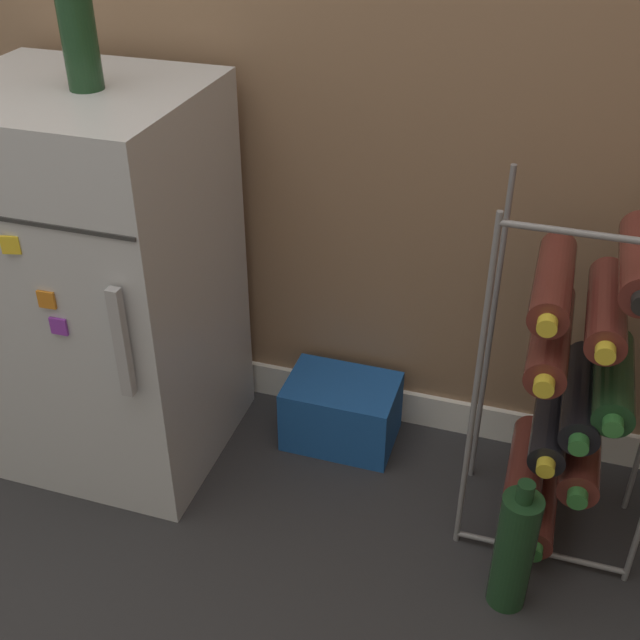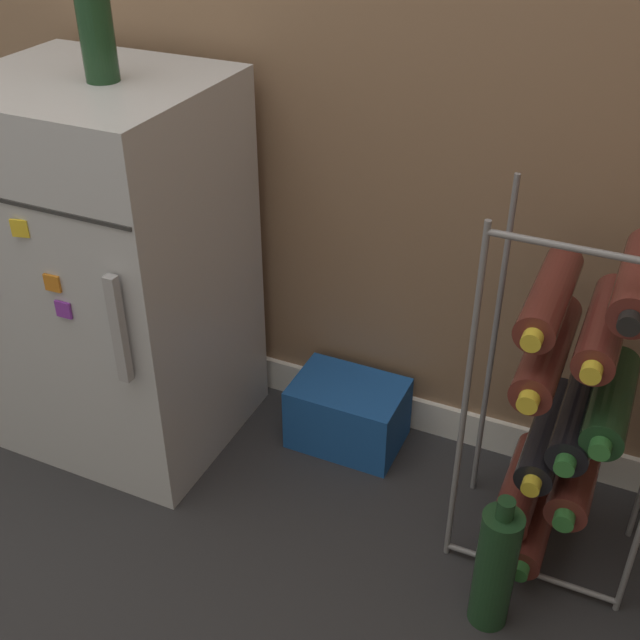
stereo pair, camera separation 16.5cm
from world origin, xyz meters
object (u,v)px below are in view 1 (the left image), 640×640
Objects in this scene: mini_fridge at (99,284)px; soda_box at (341,411)px; fridge_top_bottle at (76,20)px; loose_bottle_floor at (514,550)px; wine_rack at (572,387)px.

mini_fridge is 0.65m from soda_box.
soda_box is at bearing 16.26° from mini_fridge.
fridge_top_bottle reaches higher than loose_bottle_floor.
loose_bottle_floor is at bearing -39.02° from soda_box.
loose_bottle_floor reaches higher than soda_box.
mini_fridge is at bearing 167.70° from loose_bottle_floor.
mini_fridge is 1.13× the size of wine_rack.
loose_bottle_floor is (0.45, -0.36, 0.06)m from soda_box.
fridge_top_bottle is 1.28m from loose_bottle_floor.
wine_rack is 2.93× the size of soda_box.
loose_bottle_floor is at bearing -13.08° from fridge_top_bottle.
mini_fridge is at bearing -176.45° from fridge_top_bottle.
fridge_top_bottle reaches higher than mini_fridge.
soda_box is 0.84× the size of loose_bottle_floor.
mini_fridge is at bearing -179.37° from wine_rack.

